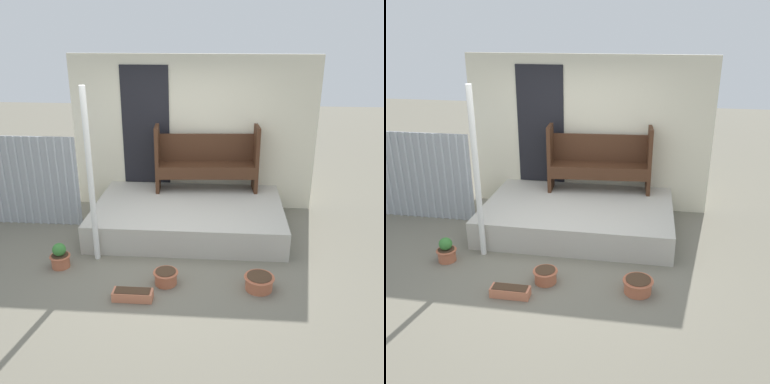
% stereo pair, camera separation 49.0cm
% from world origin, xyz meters
% --- Properties ---
extents(ground_plane, '(24.00, 24.00, 0.00)m').
position_xyz_m(ground_plane, '(0.00, 0.00, 0.00)').
color(ground_plane, '#706B5B').
extents(porch_slab, '(2.91, 1.88, 0.42)m').
position_xyz_m(porch_slab, '(0.16, 0.94, 0.21)').
color(porch_slab, '#B7B2A5').
rests_on(porch_slab, ground_plane).
extents(house_wall, '(4.11, 0.08, 2.60)m').
position_xyz_m(house_wall, '(0.12, 1.91, 1.31)').
color(house_wall, beige).
rests_on(house_wall, ground_plane).
extents(fence_corrugated, '(2.63, 0.05, 1.45)m').
position_xyz_m(fence_corrugated, '(-2.89, 0.95, 0.73)').
color(fence_corrugated, '#9EA3A8').
rests_on(fence_corrugated, ground_plane).
extents(support_post, '(0.08, 0.08, 2.36)m').
position_xyz_m(support_post, '(-1.03, -0.08, 1.18)').
color(support_post, white).
rests_on(support_post, ground_plane).
extents(bench, '(1.71, 0.52, 1.10)m').
position_xyz_m(bench, '(0.40, 1.61, 0.97)').
color(bench, '#422616').
rests_on(bench, porch_slab).
extents(flower_pot_left, '(0.28, 0.28, 0.35)m').
position_xyz_m(flower_pot_left, '(-1.46, -0.34, 0.15)').
color(flower_pot_left, '#B26042').
rests_on(flower_pot_left, ground_plane).
extents(flower_pot_middle, '(0.32, 0.32, 0.18)m').
position_xyz_m(flower_pot_middle, '(-0.00, -0.62, 0.10)').
color(flower_pot_middle, '#B26042').
rests_on(flower_pot_middle, ground_plane).
extents(flower_pot_right, '(0.38, 0.38, 0.18)m').
position_xyz_m(flower_pot_right, '(1.16, -0.66, 0.10)').
color(flower_pot_right, '#B26042').
rests_on(flower_pot_right, ground_plane).
extents(planter_box_rect, '(0.47, 0.17, 0.13)m').
position_xyz_m(planter_box_rect, '(-0.35, -0.99, 0.06)').
color(planter_box_rect, '#C67251').
rests_on(planter_box_rect, ground_plane).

